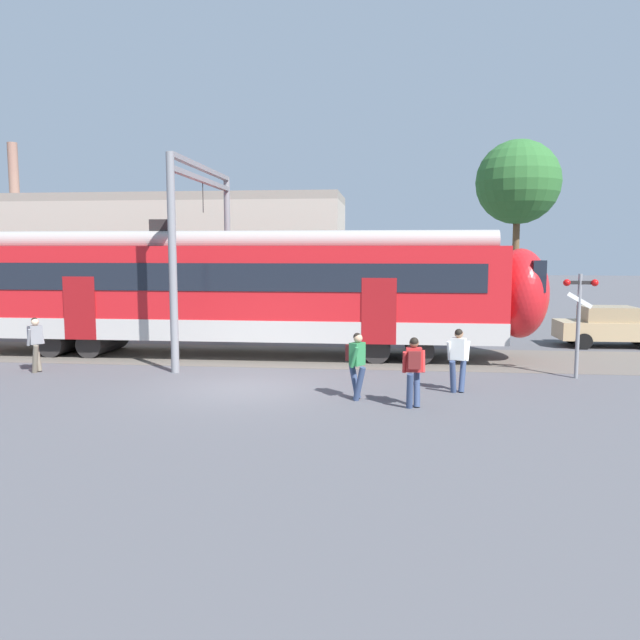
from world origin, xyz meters
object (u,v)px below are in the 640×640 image
object	(u,v)px
pedestrian_red	(414,366)
pedestrian_white	(458,356)
crossing_signal	(579,309)
pedestrian_grey	(35,340)
pedestrian_green	(356,360)
parked_car_tan	(611,326)

from	to	relation	value
pedestrian_red	pedestrian_white	xyz separation A→B (m)	(1.20, 1.74, -0.03)
pedestrian_red	crossing_signal	size ratio (longest dim) A/B	0.56
pedestrian_white	crossing_signal	xyz separation A→B (m)	(3.59, 2.21, 1.05)
pedestrian_grey	pedestrian_white	size ratio (longest dim) A/B	1.00
pedestrian_green	pedestrian_white	distance (m)	2.77
pedestrian_grey	pedestrian_white	world-z (taller)	same
pedestrian_red	pedestrian_white	distance (m)	2.11
pedestrian_white	crossing_signal	world-z (taller)	crossing_signal
pedestrian_grey	pedestrian_red	size ratio (longest dim) A/B	1.00
pedestrian_green	parked_car_tan	distance (m)	13.27
pedestrian_grey	crossing_signal	size ratio (longest dim) A/B	0.56
pedestrian_grey	crossing_signal	xyz separation A→B (m)	(15.94, 0.83, 1.02)
pedestrian_white	crossing_signal	distance (m)	4.35
pedestrian_red	parked_car_tan	bearing A→B (deg)	52.59
pedestrian_grey	parked_car_tan	size ratio (longest dim) A/B	0.41
pedestrian_grey	pedestrian_red	xyz separation A→B (m)	(11.14, -3.13, 0.00)
parked_car_tan	pedestrian_green	bearing A→B (deg)	-133.92
pedestrian_grey	pedestrian_green	world-z (taller)	same
pedestrian_green	pedestrian_red	world-z (taller)	same
pedestrian_white	crossing_signal	bearing A→B (deg)	31.64
pedestrian_grey	pedestrian_red	world-z (taller)	same
pedestrian_green	pedestrian_red	distance (m)	1.53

